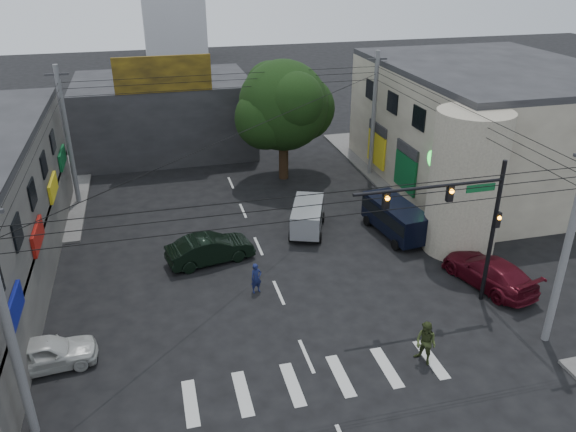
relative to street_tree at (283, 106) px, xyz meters
name	(u,v)px	position (x,y,z in m)	size (l,w,h in m)	color
ground	(289,315)	(-4.00, -17.00, -5.47)	(160.00, 160.00, 0.00)	black
sidewalk_far_right	(446,157)	(14.00, 1.00, -5.40)	(16.00, 16.00, 0.15)	#514F4C
building_right	(487,128)	(14.00, -4.00, -1.47)	(14.00, 18.00, 8.00)	gray
corner_column	(466,183)	(7.00, -13.00, -1.47)	(4.00, 4.00, 8.00)	gray
building_far	(165,115)	(-8.00, 9.00, -2.47)	(14.00, 10.00, 6.00)	#232326
billboard	(163,74)	(-8.00, 4.10, 1.83)	(7.00, 0.30, 2.60)	olive
street_tree	(283,106)	(0.00, 0.00, 0.00)	(6.40, 6.40, 8.70)	black
traffic_gantry	(464,214)	(3.82, -18.00, -0.64)	(7.10, 0.35, 7.20)	black
utility_pole_near_left	(7,326)	(-14.50, -21.50, -0.87)	(0.32, 0.32, 9.20)	#59595B
utility_pole_near_right	(567,247)	(6.50, -21.50, -0.87)	(0.32, 0.32, 9.20)	#59595B
utility_pole_far_left	(68,137)	(-14.50, -1.00, -0.87)	(0.32, 0.32, 9.20)	#59595B
utility_pole_far_right	(374,115)	(6.50, -1.00, -0.87)	(0.32, 0.32, 9.20)	#59595B
dark_sedan	(210,249)	(-6.89, -11.05, -4.70)	(4.95, 2.55, 1.55)	black
white_compact	(45,353)	(-14.50, -18.00, -4.77)	(4.23, 2.00, 1.40)	beige
maroon_sedan	(489,272)	(6.50, -16.92, -4.71)	(3.37, 5.62, 1.53)	#490A15
silver_minivan	(307,218)	(-0.74, -8.86, -4.60)	(3.03, 4.38, 1.74)	#999BA0
navy_van	(395,220)	(4.20, -10.60, -4.48)	(2.46, 5.14, 1.98)	black
traffic_officer	(256,278)	(-5.05, -14.65, -4.68)	(0.66, 0.52, 1.58)	#141B47
pedestrian_olive	(426,343)	(0.62, -21.55, -4.50)	(1.08, 1.17, 1.94)	#2F3A1A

